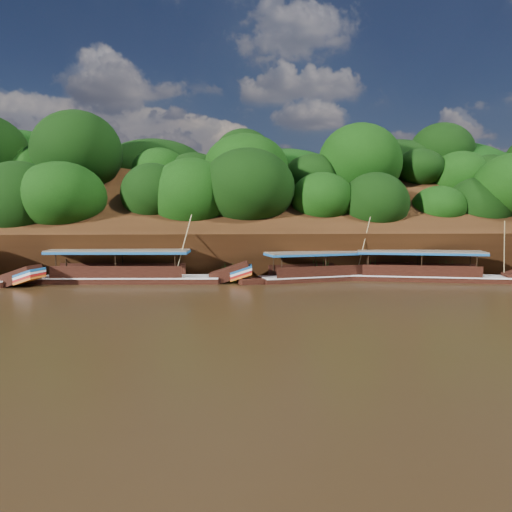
# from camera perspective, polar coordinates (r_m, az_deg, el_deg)

# --- Properties ---
(ground) EXTENTS (160.00, 160.00, 0.00)m
(ground) POSITION_cam_1_polar(r_m,az_deg,el_deg) (32.52, 8.00, -4.72)
(ground) COLOR black
(ground) RESTS_ON ground
(riverbank) EXTENTS (120.00, 30.06, 19.40)m
(riverbank) POSITION_cam_1_polar(r_m,az_deg,el_deg) (54.63, 3.25, 1.25)
(riverbank) COLOR black
(riverbank) RESTS_ON ground
(boat_0) EXTENTS (14.88, 5.20, 5.28)m
(boat_0) POSITION_cam_1_polar(r_m,az_deg,el_deg) (42.35, 20.23, -1.97)
(boat_0) COLOR black
(boat_0) RESTS_ON ground
(boat_1) EXTENTS (13.46, 5.10, 5.54)m
(boat_1) POSITION_cam_1_polar(r_m,az_deg,el_deg) (41.02, 9.15, -1.97)
(boat_1) COLOR black
(boat_1) RESTS_ON ground
(boat_2) EXTENTS (16.47, 3.23, 5.77)m
(boat_2) POSITION_cam_1_polar(r_m,az_deg,el_deg) (39.89, -12.97, -2.15)
(boat_2) COLOR black
(boat_2) RESTS_ON ground
(reeds) EXTENTS (49.14, 2.63, 2.02)m
(reeds) POSITION_cam_1_polar(r_m,az_deg,el_deg) (41.24, 1.45, -1.47)
(reeds) COLOR #195615
(reeds) RESTS_ON ground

